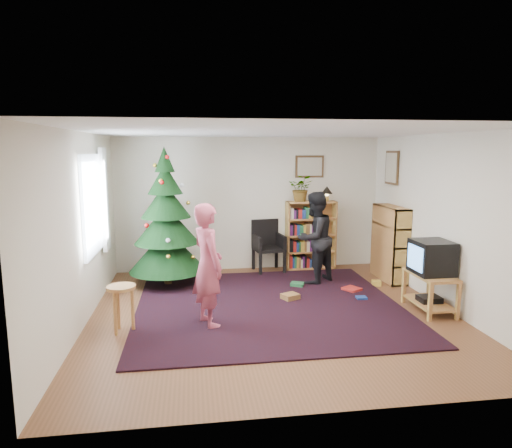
{
  "coord_description": "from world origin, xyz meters",
  "views": [
    {
      "loc": [
        -1.09,
        -6.03,
        2.26
      ],
      "look_at": [
        -0.08,
        1.05,
        1.1
      ],
      "focal_mm": 32.0,
      "sensor_mm": 36.0,
      "label": 1
    }
  ],
  "objects": [
    {
      "name": "stool",
      "position": [
        -1.98,
        -0.38,
        0.46
      ],
      "size": [
        0.36,
        0.36,
        0.6
      ],
      "color": "#AF8A3E",
      "rests_on": "floor"
    },
    {
      "name": "wall_right",
      "position": [
        2.5,
        0.0,
        1.25
      ],
      "size": [
        0.02,
        5.0,
        2.5
      ],
      "primitive_type": "cube",
      "color": "silver",
      "rests_on": "floor"
    },
    {
      "name": "picture_right",
      "position": [
        2.48,
        1.75,
        1.95
      ],
      "size": [
        0.03,
        0.5,
        0.6
      ],
      "color": "#4C3319",
      "rests_on": "wall_right"
    },
    {
      "name": "person_by_chair",
      "position": [
        0.97,
        1.37,
        0.79
      ],
      "size": [
        0.97,
        0.93,
        1.57
      ],
      "primitive_type": "imported",
      "rotation": [
        0.0,
        0.0,
        3.77
      ],
      "color": "black",
      "rests_on": "rug"
    },
    {
      "name": "wall_back",
      "position": [
        0.0,
        2.5,
        1.25
      ],
      "size": [
        5.0,
        0.02,
        2.5
      ],
      "primitive_type": "cube",
      "color": "silver",
      "rests_on": "floor"
    },
    {
      "name": "crt_tv",
      "position": [
        2.22,
        -0.23,
        0.78
      ],
      "size": [
        0.5,
        0.54,
        0.47
      ],
      "color": "black",
      "rests_on": "tv_stand"
    },
    {
      "name": "potted_plant",
      "position": [
        0.96,
        2.34,
        1.55
      ],
      "size": [
        0.56,
        0.53,
        0.5
      ],
      "primitive_type": "imported",
      "rotation": [
        0.0,
        0.0,
        -0.39
      ],
      "color": "gray",
      "rests_on": "bookshelf_back"
    },
    {
      "name": "ceiling",
      "position": [
        0.0,
        0.0,
        2.5
      ],
      "size": [
        5.0,
        5.0,
        0.0
      ],
      "primitive_type": "plane",
      "rotation": [
        3.14,
        0.0,
        0.0
      ],
      "color": "white",
      "rests_on": "wall_back"
    },
    {
      "name": "window_pane",
      "position": [
        -2.47,
        0.6,
        1.5
      ],
      "size": [
        0.04,
        1.2,
        1.4
      ],
      "primitive_type": "cube",
      "color": "silver",
      "rests_on": "wall_left"
    },
    {
      "name": "tv_stand",
      "position": [
        2.22,
        -0.23,
        0.32
      ],
      "size": [
        0.46,
        0.82,
        0.55
      ],
      "color": "#AF8A3E",
      "rests_on": "floor"
    },
    {
      "name": "bookshelf_back",
      "position": [
        1.16,
        2.34,
        0.66
      ],
      "size": [
        0.95,
        0.3,
        1.3
      ],
      "color": "#AF8A3E",
      "rests_on": "floor"
    },
    {
      "name": "curtain",
      "position": [
        -2.43,
        1.3,
        1.5
      ],
      "size": [
        0.06,
        0.35,
        1.6
      ],
      "primitive_type": "cube",
      "color": "white",
      "rests_on": "wall_left"
    },
    {
      "name": "bookshelf_right",
      "position": [
        2.34,
        1.4,
        0.66
      ],
      "size": [
        0.3,
        0.95,
        1.3
      ],
      "rotation": [
        0.0,
        0.0,
        1.57
      ],
      "color": "#AF8A3E",
      "rests_on": "floor"
    },
    {
      "name": "person_standing",
      "position": [
        -0.9,
        -0.31,
        0.8
      ],
      "size": [
        0.58,
        0.69,
        1.6
      ],
      "primitive_type": "imported",
      "rotation": [
        0.0,
        0.0,
        1.95
      ],
      "color": "#AF465C",
      "rests_on": "rug"
    },
    {
      "name": "christmas_tree",
      "position": [
        -1.51,
        1.61,
        0.97
      ],
      "size": [
        1.28,
        1.28,
        2.32
      ],
      "rotation": [
        0.0,
        0.0,
        -0.24
      ],
      "color": "#3F2816",
      "rests_on": "rug"
    },
    {
      "name": "rug",
      "position": [
        0.0,
        0.3,
        0.01
      ],
      "size": [
        3.8,
        3.6,
        0.02
      ],
      "primitive_type": "cube",
      "color": "black",
      "rests_on": "floor"
    },
    {
      "name": "wall_front",
      "position": [
        0.0,
        -2.5,
        1.25
      ],
      "size": [
        5.0,
        0.02,
        2.5
      ],
      "primitive_type": "cube",
      "color": "silver",
      "rests_on": "floor"
    },
    {
      "name": "wall_left",
      "position": [
        -2.5,
        0.0,
        1.25
      ],
      "size": [
        0.02,
        5.0,
        2.5
      ],
      "primitive_type": "cube",
      "color": "silver",
      "rests_on": "floor"
    },
    {
      "name": "armchair",
      "position": [
        0.32,
        2.3,
        0.52
      ],
      "size": [
        0.6,
        0.6,
        0.96
      ],
      "rotation": [
        0.0,
        0.0,
        0.14
      ],
      "color": "black",
      "rests_on": "rug"
    },
    {
      "name": "table_lamp",
      "position": [
        1.46,
        2.34,
        1.49
      ],
      "size": [
        0.21,
        0.21,
        0.29
      ],
      "color": "#A57F33",
      "rests_on": "bookshelf_back"
    },
    {
      "name": "floor_clutter",
      "position": [
        1.17,
        0.78,
        0.04
      ],
      "size": [
        1.8,
        0.99,
        0.08
      ],
      "color": "#A51E19",
      "rests_on": "rug"
    },
    {
      "name": "picture_back",
      "position": [
        1.15,
        2.48,
        1.95
      ],
      "size": [
        0.55,
        0.03,
        0.42
      ],
      "color": "#4C3319",
      "rests_on": "wall_back"
    },
    {
      "name": "floor",
      "position": [
        0.0,
        0.0,
        0.0
      ],
      "size": [
        5.0,
        5.0,
        0.0
      ],
      "primitive_type": "plane",
      "color": "brown",
      "rests_on": "ground"
    }
  ]
}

